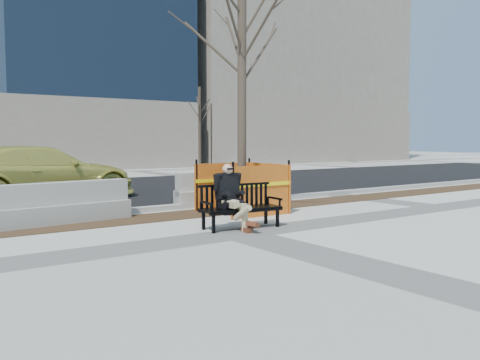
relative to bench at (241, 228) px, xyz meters
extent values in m
plane|color=beige|center=(-0.37, -0.44, 0.00)|extent=(120.00, 120.00, 0.00)
cube|color=#47301C|center=(-0.37, 2.16, 0.00)|extent=(40.00, 1.20, 0.02)
cube|color=black|center=(-0.37, 8.36, 0.00)|extent=(60.00, 10.40, 0.01)
cube|color=#9E9B93|center=(-0.37, 3.11, 0.06)|extent=(60.00, 0.25, 0.12)
cube|color=gray|center=(21.63, 25.56, 12.50)|extent=(20.00, 12.00, 25.00)
imported|color=#C4BF4E|center=(-2.00, 6.81, 0.00)|extent=(5.51, 2.80, 1.53)
camera|label=1|loc=(-5.57, -7.82, 1.69)|focal=37.87mm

